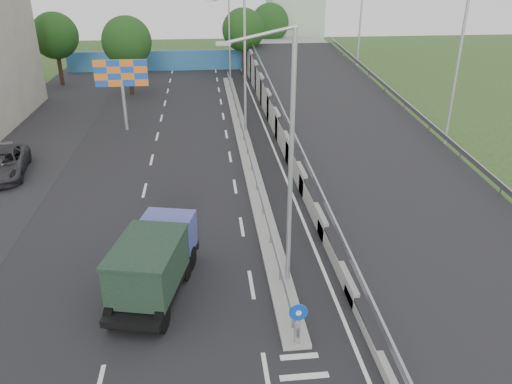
{
  "coord_description": "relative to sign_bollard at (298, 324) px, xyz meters",
  "views": [
    {
      "loc": [
        -2.82,
        -11.03,
        12.13
      ],
      "look_at": [
        -0.54,
        10.39,
        2.2
      ],
      "focal_mm": 35.0,
      "sensor_mm": 36.0,
      "label": 1
    }
  ],
  "objects": [
    {
      "name": "overpass_ramp",
      "position": [
        7.5,
        21.83,
        0.72
      ],
      "size": [
        10.0,
        50.0,
        3.5
      ],
      "color": "gray",
      "rests_on": "ground"
    },
    {
      "name": "tree_ramp_far",
      "position": [
        6.0,
        52.83,
        4.14
      ],
      "size": [
        4.8,
        4.8,
        7.6
      ],
      "color": "black",
      "rests_on": "ground"
    },
    {
      "name": "lamp_post_mid",
      "position": [
        0.11,
        23.83,
        4.77
      ],
      "size": [
        2.74,
        0.18,
        10.08
      ],
      "color": "#B2B5B7",
      "rests_on": "median"
    },
    {
      "name": "lamp_post_near",
      "position": [
        0.11,
        3.83,
        4.77
      ],
      "size": [
        2.74,
        0.18,
        10.08
      ],
      "color": "#B2B5B7",
      "rests_on": "median"
    },
    {
      "name": "billboard",
      "position": [
        -9.0,
        25.83,
        3.15
      ],
      "size": [
        4.0,
        0.24,
        5.5
      ],
      "color": "#B2B5B7",
      "rests_on": "ground"
    },
    {
      "name": "parking_strip",
      "position": [
        -16.0,
        17.83,
        -1.03
      ],
      "size": [
        8.0,
        90.0,
        0.05
      ],
      "primitive_type": "cube",
      "color": "black",
      "rests_on": "ground"
    },
    {
      "name": "road_surface",
      "position": [
        -3.0,
        17.83,
        -1.03
      ],
      "size": [
        26.0,
        90.0,
        0.04
      ],
      "primitive_type": "cube",
      "color": "black",
      "rests_on": "ground"
    },
    {
      "name": "tree_median_far",
      "position": [
        2.0,
        45.83,
        4.14
      ],
      "size": [
        4.8,
        4.8,
        7.6
      ],
      "color": "black",
      "rests_on": "ground"
    },
    {
      "name": "dump_truck",
      "position": [
        -5.04,
        3.86,
        0.42
      ],
      "size": [
        3.45,
        6.27,
        2.62
      ],
      "rotation": [
        0.0,
        0.0,
        -0.23
      ],
      "color": "black",
      "rests_on": "ground"
    },
    {
      "name": "church",
      "position": [
        10.0,
        57.83,
        4.28
      ],
      "size": [
        7.0,
        7.0,
        13.8
      ],
      "color": "#B2CCAD",
      "rests_on": "ground"
    },
    {
      "name": "tree_left_mid",
      "position": [
        -10.0,
        37.83,
        4.14
      ],
      "size": [
        4.8,
        4.8,
        7.6
      ],
      "color": "black",
      "rests_on": "ground"
    },
    {
      "name": "median_guardrail",
      "position": [
        0.0,
        21.83,
        -0.28
      ],
      "size": [
        0.09,
        44.0,
        0.71
      ],
      "color": "gray",
      "rests_on": "median"
    },
    {
      "name": "blue_wall",
      "position": [
        -4.0,
        49.83,
        0.17
      ],
      "size": [
        30.0,
        0.5,
        2.4
      ],
      "primitive_type": "cube",
      "color": "teal",
      "rests_on": "ground"
    },
    {
      "name": "sign_bollard",
      "position": [
        0.0,
        0.0,
        0.0
      ],
      "size": [
        0.64,
        0.23,
        1.67
      ],
      "color": "black",
      "rests_on": "median"
    },
    {
      "name": "tree_left_far",
      "position": [
        -18.0,
        42.83,
        4.14
      ],
      "size": [
        4.8,
        4.8,
        7.6
      ],
      "color": "black",
      "rests_on": "ground"
    },
    {
      "name": "parked_car_c",
      "position": [
        -15.43,
        17.12,
        -0.24
      ],
      "size": [
        3.53,
        6.06,
        1.59
      ],
      "primitive_type": "imported",
      "rotation": [
        0.0,
        0.0,
        0.16
      ],
      "color": "#2F2E33",
      "rests_on": "ground"
    },
    {
      "name": "lamp_post_far",
      "position": [
        0.11,
        43.83,
        4.77
      ],
      "size": [
        2.74,
        0.18,
        10.08
      ],
      "color": "#B2B5B7",
      "rests_on": "median"
    },
    {
      "name": "median",
      "position": [
        0.0,
        21.83,
        -0.93
      ],
      "size": [
        1.0,
        44.0,
        0.2
      ],
      "primitive_type": "cube",
      "color": "gray",
      "rests_on": "ground"
    }
  ]
}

